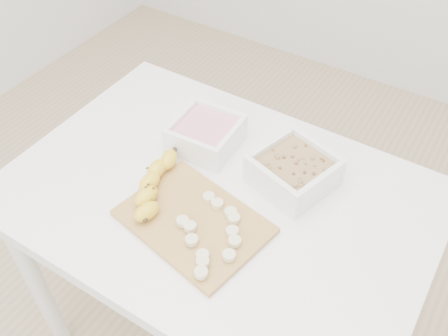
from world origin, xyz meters
The scene contains 6 objects.
table centered at (0.00, 0.00, 0.65)m, with size 1.00×0.70×0.75m.
bowl_yogurt centered at (-0.12, 0.13, 0.79)m, with size 0.17×0.17×0.07m.
bowl_granola centered at (0.13, 0.13, 0.79)m, with size 0.21×0.21×0.08m.
cutting_board centered at (0.00, -0.10, 0.76)m, with size 0.31×0.22×0.01m, color #B48243.
banana centered at (-0.12, -0.08, 0.78)m, with size 0.06×0.22×0.04m, color gold, non-canonical shape.
banana_slices centered at (0.06, -0.12, 0.77)m, with size 0.16×0.21×0.02m.
Camera 1 is at (0.44, -0.66, 1.63)m, focal length 40.00 mm.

